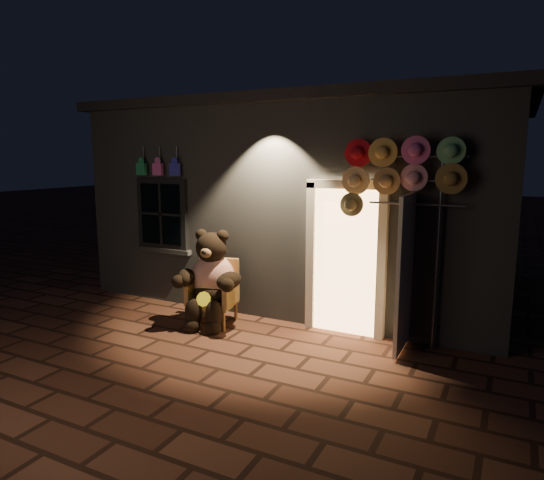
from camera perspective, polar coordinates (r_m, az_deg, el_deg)
The scene contains 5 objects.
ground at distance 6.56m, azimuth -7.38°, elevation -12.77°, with size 60.00×60.00×0.00m, color brown.
shop_building at distance 9.65m, azimuth 5.88°, elevation 5.15°, with size 7.30×5.95×3.51m.
wicker_armchair at distance 7.45m, azimuth -6.76°, elevation -6.04°, with size 0.76×0.72×0.97m.
teddy_bear at distance 7.28m, azimuth -7.23°, elevation -4.67°, with size 1.06×0.91×1.48m.
hat_rack at distance 6.42m, azimuth 14.53°, elevation 7.48°, with size 1.57×0.22×2.73m.
Camera 1 is at (3.45, -4.99, 2.51)m, focal length 32.00 mm.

